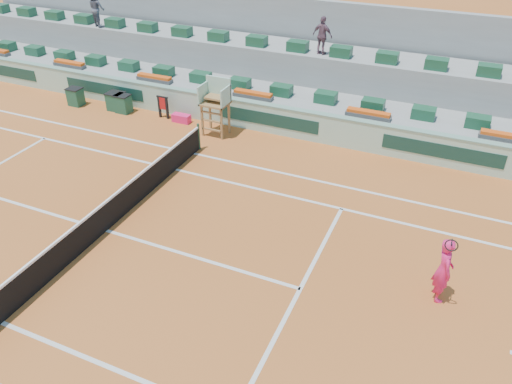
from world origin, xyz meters
The scene contains 19 objects.
ground centered at (0.00, 0.00, 0.00)m, with size 90.00×90.00×0.00m, color #A85320.
seating_tier_lower centered at (0.00, 10.70, 0.60)m, with size 36.00×4.00×1.20m, color #989896.
seating_tier_upper centered at (0.00, 12.30, 1.30)m, with size 36.00×2.40×2.60m, color #989896.
stadium_back_wall centered at (0.00, 13.90, 2.20)m, with size 36.00×0.40×4.40m, color #989896.
player_bag centered at (-1.97, 7.84, 0.18)m, with size 0.82×0.36×0.36m, color #F82068.
spectator_left centered at (-8.86, 11.52, 3.49)m, with size 0.86×0.67×1.77m, color #545562.
spectator_mid centered at (3.12, 11.66, 3.42)m, with size 0.96×0.40×1.63m, color #714B5C.
court_lines centered at (0.00, 0.00, 0.01)m, with size 23.89×11.09×0.01m.
tennis_net centered at (0.00, 0.00, 0.53)m, with size 0.10×11.97×1.10m.
advertising_hoarding centered at (0.02, 8.50, 0.63)m, with size 36.00×0.34×1.26m.
umpire_chair centered at (0.00, 7.50, 1.54)m, with size 1.10×0.90×2.40m.
seat_row_lower centered at (0.00, 9.80, 1.42)m, with size 32.90×0.60×0.44m.
seat_row_upper centered at (0.00, 11.70, 2.82)m, with size 32.90×0.60×0.44m.
flower_planters centered at (-1.50, 9.00, 1.33)m, with size 26.80×0.36×0.28m.
drink_cooler_a centered at (-4.97, 7.70, 0.42)m, with size 0.68×0.59×0.84m.
drink_cooler_b centered at (-5.43, 7.80, 0.42)m, with size 0.79×0.68×0.84m.
drink_cooler_c centered at (-7.55, 7.48, 0.42)m, with size 0.68×0.58×0.84m.
towel_rack centered at (-2.92, 7.90, 0.60)m, with size 0.56×0.09×1.03m.
tennis_player centered at (9.79, 1.18, 0.95)m, with size 0.65×0.96×2.28m.
Camera 1 is at (9.26, -9.46, 9.48)m, focal length 35.00 mm.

